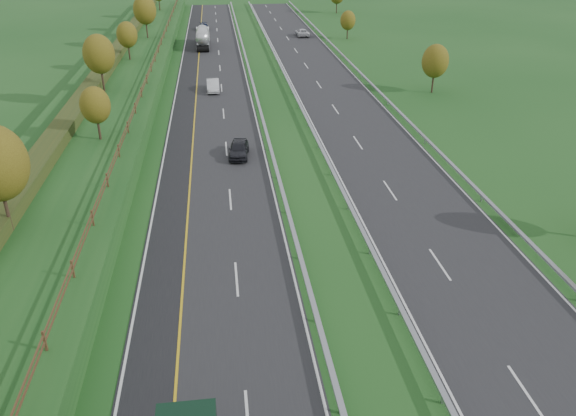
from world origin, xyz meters
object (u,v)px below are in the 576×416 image
(car_small_far, at_px, (204,27))
(car_oncoming, at_px, (302,32))
(car_silver_mid, at_px, (213,85))
(road_tanker, at_px, (203,37))
(car_dark_near, at_px, (239,149))

(car_small_far, bearing_deg, car_oncoming, -28.62)
(car_silver_mid, bearing_deg, road_tanker, 92.11)
(road_tanker, distance_m, car_oncoming, 21.69)
(car_silver_mid, bearing_deg, car_small_far, 91.02)
(car_small_far, relative_size, car_oncoming, 0.89)
(road_tanker, height_order, car_silver_mid, road_tanker)
(car_dark_near, xyz_separation_m, car_oncoming, (16.00, 64.46, -0.06))
(road_tanker, relative_size, car_dark_near, 2.42)
(road_tanker, xyz_separation_m, car_dark_near, (4.02, -56.19, -1.03))
(car_small_far, bearing_deg, road_tanker, -92.77)
(car_dark_near, relative_size, car_oncoming, 0.89)
(road_tanker, xyz_separation_m, car_small_far, (0.00, 17.98, -1.15))
(car_dark_near, relative_size, car_small_far, 1.00)
(car_oncoming, bearing_deg, car_small_far, -27.38)
(car_dark_near, distance_m, car_oncoming, 66.42)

